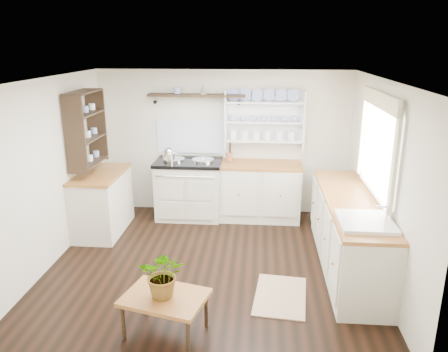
{
  "coord_description": "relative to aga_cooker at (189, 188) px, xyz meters",
  "views": [
    {
      "loc": [
        0.58,
        -4.94,
        2.7
      ],
      "look_at": [
        0.15,
        0.25,
        1.1
      ],
      "focal_mm": 35.0,
      "sensor_mm": 36.0,
      "label": 1
    }
  ],
  "objects": [
    {
      "name": "floor",
      "position": [
        0.52,
        -1.57,
        -0.47
      ],
      "size": [
        4.0,
        3.8,
        0.01
      ],
      "primitive_type": "cube",
      "color": "black",
      "rests_on": "ground"
    },
    {
      "name": "wall_back",
      "position": [
        0.52,
        0.33,
        0.68
      ],
      "size": [
        4.0,
        0.02,
        2.3
      ],
      "primitive_type": "cube",
      "color": "beige",
      "rests_on": "ground"
    },
    {
      "name": "wall_right",
      "position": [
        2.52,
        -1.57,
        0.68
      ],
      "size": [
        0.02,
        3.8,
        2.3
      ],
      "primitive_type": "cube",
      "color": "beige",
      "rests_on": "ground"
    },
    {
      "name": "wall_left",
      "position": [
        -1.48,
        -1.57,
        0.68
      ],
      "size": [
        0.02,
        3.8,
        2.3
      ],
      "primitive_type": "cube",
      "color": "beige",
      "rests_on": "ground"
    },
    {
      "name": "ceiling",
      "position": [
        0.52,
        -1.57,
        1.83
      ],
      "size": [
        4.0,
        3.8,
        0.01
      ],
      "primitive_type": "cube",
      "color": "white",
      "rests_on": "wall_back"
    },
    {
      "name": "window",
      "position": [
        2.47,
        -1.42,
        1.09
      ],
      "size": [
        0.08,
        1.55,
        1.22
      ],
      "color": "white",
      "rests_on": "wall_right"
    },
    {
      "name": "aga_cooker",
      "position": [
        0.0,
        0.0,
        0.0
      ],
      "size": [
        1.04,
        0.72,
        0.96
      ],
      "color": "beige",
      "rests_on": "floor"
    },
    {
      "name": "back_cabinets",
      "position": [
        1.12,
        0.03,
        -0.01
      ],
      "size": [
        1.27,
        0.63,
        0.9
      ],
      "color": "beige",
      "rests_on": "floor"
    },
    {
      "name": "right_cabinets",
      "position": [
        2.22,
        -1.47,
        -0.01
      ],
      "size": [
        0.62,
        2.43,
        0.9
      ],
      "color": "beige",
      "rests_on": "floor"
    },
    {
      "name": "belfast_sink",
      "position": [
        2.22,
        -2.22,
        0.33
      ],
      "size": [
        0.55,
        0.6,
        0.45
      ],
      "color": "white",
      "rests_on": "right_cabinets"
    },
    {
      "name": "left_cabinets",
      "position": [
        -1.18,
        -0.67,
        -0.01
      ],
      "size": [
        0.62,
        1.13,
        0.9
      ],
      "color": "beige",
      "rests_on": "floor"
    },
    {
      "name": "plate_rack",
      "position": [
        1.17,
        0.29,
        1.08
      ],
      "size": [
        1.2,
        0.22,
        0.9
      ],
      "color": "white",
      "rests_on": "wall_back"
    },
    {
      "name": "high_shelf",
      "position": [
        0.12,
        0.21,
        1.44
      ],
      "size": [
        1.5,
        0.29,
        0.16
      ],
      "color": "black",
      "rests_on": "wall_back"
    },
    {
      "name": "left_shelving",
      "position": [
        -1.32,
        -0.67,
        1.08
      ],
      "size": [
        0.28,
        0.8,
        1.05
      ],
      "primitive_type": "cube",
      "color": "black",
      "rests_on": "wall_left"
    },
    {
      "name": "kettle",
      "position": [
        -0.28,
        -0.12,
        0.57
      ],
      "size": [
        0.18,
        0.18,
        0.23
      ],
      "primitive_type": null,
      "color": "silver",
      "rests_on": "aga_cooker"
    },
    {
      "name": "utensil_crock",
      "position": [
        0.64,
        0.11,
        0.5
      ],
      "size": [
        0.11,
        0.11,
        0.13
      ],
      "primitive_type": "cylinder",
      "color": "#975637",
      "rests_on": "back_cabinets"
    },
    {
      "name": "center_table",
      "position": [
        0.25,
        -2.97,
        -0.11
      ],
      "size": [
        0.88,
        0.72,
        0.41
      ],
      "rotation": [
        0.0,
        0.0,
        -0.26
      ],
      "color": "brown",
      "rests_on": "floor"
    },
    {
      "name": "potted_plant",
      "position": [
        0.25,
        -2.97,
        0.17
      ],
      "size": [
        0.42,
        0.36,
        0.46
      ],
      "primitive_type": "imported",
      "rotation": [
        0.0,
        0.0,
        0.0
      ],
      "color": "#3F7233",
      "rests_on": "center_table"
    },
    {
      "name": "floor_rug",
      "position": [
        1.37,
        -2.24,
        -0.46
      ],
      "size": [
        0.63,
        0.9,
        0.02
      ],
      "primitive_type": "cube",
      "rotation": [
        0.0,
        0.0,
        -0.1
      ],
      "color": "#967557",
      "rests_on": "floor"
    }
  ]
}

